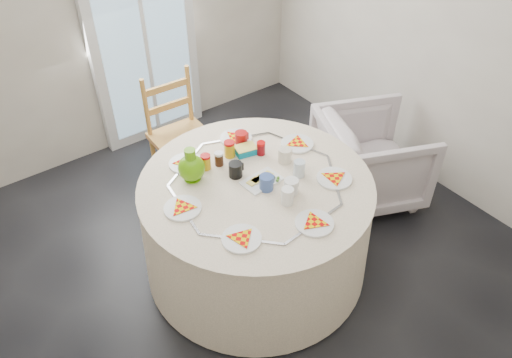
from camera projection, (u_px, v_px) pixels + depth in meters
floor at (237, 273)px, 3.59m from camera, size 4.00×4.00×0.00m
wall_back at (89, 11)px, 3.99m from camera, size 4.00×0.02×2.60m
wall_right at (454, 32)px, 3.68m from camera, size 0.02×4.00×2.60m
glass_door at (142, 31)px, 4.30m from camera, size 1.00×0.08×2.10m
table at (256, 226)px, 3.43m from camera, size 1.56×1.56×0.79m
wooden_chair at (182, 140)px, 4.05m from camera, size 0.46×0.44×1.01m
armchair at (371, 156)px, 4.02m from camera, size 0.98×1.01×0.81m
place_settings at (256, 183)px, 3.17m from camera, size 1.46×1.46×0.02m
jar_cluster at (233, 156)px, 3.31m from camera, size 0.49×0.36×0.13m
butter_tub at (246, 152)px, 3.40m from camera, size 0.16×0.13×0.06m
green_pitcher at (191, 166)px, 3.14m from camera, size 0.22×0.22×0.22m
cheese_platter at (262, 181)px, 3.18m from camera, size 0.26×0.18×0.03m
mugs_glasses at (269, 170)px, 3.21m from camera, size 0.76×0.76×0.12m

